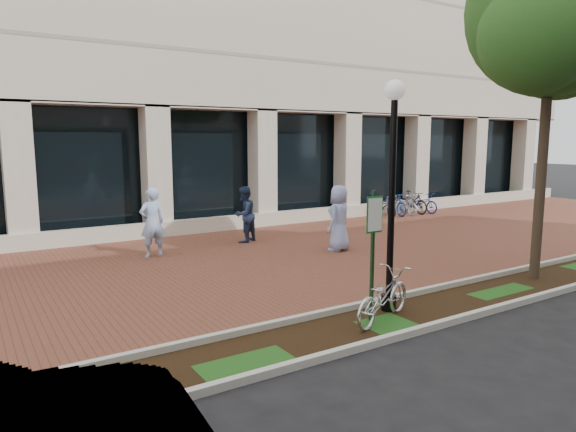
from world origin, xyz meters
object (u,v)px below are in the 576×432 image
pedestrian_mid (244,215)px  lamppost (392,184)px  locked_bicycle (383,296)px  pedestrian_left (152,222)px  pedestrian_right (339,218)px  bike_rack_cluster (403,204)px  bollard (345,212)px  parking_sign (373,238)px  street_tree (552,22)px

pedestrian_mid → lamppost: bearing=56.9°
locked_bicycle → pedestrian_left: bearing=-5.8°
lamppost → pedestrian_left: 7.22m
locked_bicycle → pedestrian_right: (2.94, 4.98, 0.48)m
locked_bicycle → bike_rack_cluster: 13.37m
lamppost → pedestrian_right: 5.42m
pedestrian_left → bollard: bearing=-174.4°
bike_rack_cluster → locked_bicycle: bearing=-134.7°
pedestrian_mid → pedestrian_left: bearing=-19.0°
locked_bicycle → bollard: bollard is taller
parking_sign → locked_bicycle: parking_sign is taller
pedestrian_left → pedestrian_right: (4.70, -2.10, -0.00)m
parking_sign → pedestrian_mid: size_ratio=1.33×
lamppost → parking_sign: bearing=-157.8°
pedestrian_left → parking_sign: bearing=99.0°
pedestrian_right → bike_rack_cluster: bearing=-175.0°
pedestrian_right → bike_rack_cluster: 7.99m
lamppost → pedestrian_right: (2.45, 4.62, -1.42)m
pedestrian_left → bike_rack_cluster: bearing=-173.4°
street_tree → pedestrian_mid: 9.41m
parking_sign → street_tree: street_tree is taller
locked_bicycle → bike_rack_cluster: size_ratio=0.59×
lamppost → bike_rack_cluster: lamppost is taller
pedestrian_mid → street_tree: bearing=89.7°
street_tree → bollard: 9.63m
lamppost → bike_rack_cluster: bearing=43.8°
pedestrian_mid → bollard: bearing=163.2°
parking_sign → street_tree: bearing=3.0°
lamppost → pedestrian_left: lamppost is taller
locked_bicycle → pedestrian_right: bearing=-50.3°
lamppost → pedestrian_mid: lamppost is taller
street_tree → pedestrian_right: (-1.96, 4.72, -4.67)m
bike_rack_cluster → parking_sign: bearing=-135.5°
lamppost → bike_rack_cluster: (9.22, 8.83, -1.90)m
parking_sign → bollard: size_ratio=2.44×
street_tree → locked_bicycle: size_ratio=4.43×
pedestrian_right → bollard: size_ratio=1.99×
bike_rack_cluster → lamppost: bearing=-134.3°
parking_sign → pedestrian_right: (3.11, 4.89, -0.53)m
locked_bicycle → lamppost: bearing=-73.2°
lamppost → street_tree: 5.49m
pedestrian_left → bike_rack_cluster: 11.67m
bollard → pedestrian_left: bearing=-170.6°
pedestrian_right → street_tree: bearing=85.6°
parking_sign → lamppost: 1.13m
parking_sign → street_tree: 6.55m
bollard → parking_sign: bearing=-126.3°
pedestrian_left → bollard: (7.65, 1.27, -0.46)m
street_tree → pedestrian_mid: street_tree is taller
street_tree → bollard: bearing=83.1°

